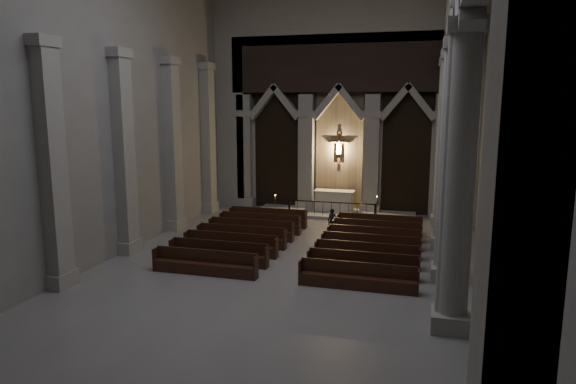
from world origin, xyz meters
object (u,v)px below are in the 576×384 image
Objects in this scene: altar_rail at (331,207)px; candle_stand_right at (376,217)px; pews at (304,244)px; candle_stand_left at (275,212)px; worshipper at (332,221)px; altar at (334,200)px.

altar_rail is 2.48m from candle_stand_right.
candle_stand_right reaches higher than pews.
altar_rail is 2.94m from candle_stand_left.
worshipper is (-1.79, -2.36, 0.19)m from candle_stand_right.
altar_rail is at bearing -86.25° from altar.
candle_stand_left is at bearing -179.64° from candle_stand_right.
candle_stand_left is at bearing 117.67° from pews.
altar reaches higher than worshipper.
altar is at bearing 141.26° from candle_stand_right.
pews is 3.17m from worshipper.
candle_stand_right is 1.22× the size of worshipper.
altar_rail is at bearing 90.00° from pews.
altar_rail is (0.09, -1.35, -0.10)m from altar.
candle_stand_left is at bearing -143.78° from altar.
altar is at bearing 97.56° from worshipper.
pews is (-2.39, -5.46, -0.10)m from candle_stand_right.
pews is (0.09, -7.45, -0.42)m from altar.
candle_stand_right reaches higher than worshipper.
altar_rail is at bearing 99.87° from worshipper.
altar_rail is 3.06m from worshipper.
candle_stand_right reaches higher than candle_stand_left.
candle_stand_left is 0.87× the size of candle_stand_right.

